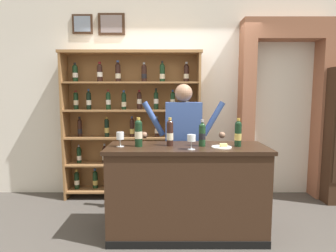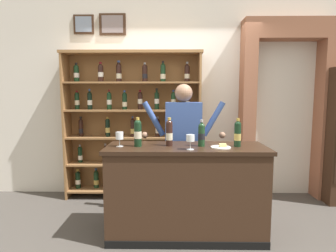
{
  "view_description": "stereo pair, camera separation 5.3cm",
  "coord_description": "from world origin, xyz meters",
  "px_view_note": "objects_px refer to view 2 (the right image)",
  "views": [
    {
      "loc": [
        -0.02,
        -2.97,
        1.54
      ],
      "look_at": [
        -0.02,
        0.38,
        1.15
      ],
      "focal_mm": 30.4,
      "sensor_mm": 36.0,
      "label": 1
    },
    {
      "loc": [
        0.03,
        -2.97,
        1.54
      ],
      "look_at": [
        -0.02,
        0.38,
        1.15
      ],
      "focal_mm": 30.4,
      "sensor_mm": 36.0,
      "label": 2
    }
  ],
  "objects_px": {
    "tasting_bottle_riserva": "(169,133)",
    "wine_shelf": "(133,122)",
    "shopkeeper": "(183,134)",
    "tasting_bottle_rosso": "(238,133)",
    "tasting_bottle_chianti": "(138,132)",
    "wine_glass_right": "(190,139)",
    "cheese_plate": "(221,147)",
    "tasting_counter": "(186,191)",
    "wine_glass_left": "(120,137)",
    "tasting_bottle_vin_santo": "(202,134)"
  },
  "relations": [
    {
      "from": "shopkeeper",
      "to": "wine_glass_right",
      "type": "distance_m",
      "value": 0.74
    },
    {
      "from": "tasting_bottle_rosso",
      "to": "wine_glass_right",
      "type": "distance_m",
      "value": 0.53
    },
    {
      "from": "tasting_bottle_vin_santo",
      "to": "tasting_counter",
      "type": "bearing_deg",
      "value": 176.51
    },
    {
      "from": "wine_shelf",
      "to": "tasting_bottle_rosso",
      "type": "bearing_deg",
      "value": -43.51
    },
    {
      "from": "tasting_bottle_chianti",
      "to": "tasting_bottle_rosso",
      "type": "xyz_separation_m",
      "value": [
        1.04,
        0.01,
        -0.01
      ]
    },
    {
      "from": "wine_glass_right",
      "to": "cheese_plate",
      "type": "relative_size",
      "value": 0.74
    },
    {
      "from": "tasting_bottle_vin_santo",
      "to": "wine_glass_right",
      "type": "bearing_deg",
      "value": -124.62
    },
    {
      "from": "wine_shelf",
      "to": "tasting_bottle_riserva",
      "type": "relative_size",
      "value": 7.05
    },
    {
      "from": "tasting_bottle_vin_santo",
      "to": "tasting_bottle_chianti",
      "type": "bearing_deg",
      "value": -178.49
    },
    {
      "from": "tasting_bottle_riserva",
      "to": "wine_glass_left",
      "type": "bearing_deg",
      "value": -174.67
    },
    {
      "from": "tasting_counter",
      "to": "cheese_plate",
      "type": "relative_size",
      "value": 8.29
    },
    {
      "from": "wine_glass_left",
      "to": "tasting_counter",
      "type": "bearing_deg",
      "value": 3.08
    },
    {
      "from": "tasting_bottle_rosso",
      "to": "tasting_bottle_riserva",
      "type": "bearing_deg",
      "value": 177.48
    },
    {
      "from": "wine_glass_left",
      "to": "cheese_plate",
      "type": "distance_m",
      "value": 1.06
    },
    {
      "from": "tasting_bottle_chianti",
      "to": "wine_glass_left",
      "type": "height_order",
      "value": "tasting_bottle_chianti"
    },
    {
      "from": "tasting_bottle_riserva",
      "to": "wine_shelf",
      "type": "bearing_deg",
      "value": 115.18
    },
    {
      "from": "tasting_bottle_riserva",
      "to": "tasting_bottle_rosso",
      "type": "distance_m",
      "value": 0.71
    },
    {
      "from": "wine_glass_left",
      "to": "wine_shelf",
      "type": "bearing_deg",
      "value": 91.22
    },
    {
      "from": "shopkeeper",
      "to": "tasting_bottle_rosso",
      "type": "distance_m",
      "value": 0.79
    },
    {
      "from": "tasting_bottle_chianti",
      "to": "wine_glass_right",
      "type": "relative_size",
      "value": 2.02
    },
    {
      "from": "wine_glass_left",
      "to": "cheese_plate",
      "type": "bearing_deg",
      "value": -3.2
    },
    {
      "from": "shopkeeper",
      "to": "tasting_bottle_riserva",
      "type": "xyz_separation_m",
      "value": [
        -0.17,
        -0.53,
        0.09
      ]
    },
    {
      "from": "tasting_bottle_riserva",
      "to": "cheese_plate",
      "type": "distance_m",
      "value": 0.56
    },
    {
      "from": "wine_shelf",
      "to": "wine_glass_left",
      "type": "height_order",
      "value": "wine_shelf"
    },
    {
      "from": "shopkeeper",
      "to": "tasting_bottle_riserva",
      "type": "bearing_deg",
      "value": -107.61
    },
    {
      "from": "wine_shelf",
      "to": "tasting_bottle_vin_santo",
      "type": "height_order",
      "value": "wine_shelf"
    },
    {
      "from": "tasting_bottle_vin_santo",
      "to": "wine_glass_right",
      "type": "height_order",
      "value": "tasting_bottle_vin_santo"
    },
    {
      "from": "wine_shelf",
      "to": "wine_glass_right",
      "type": "distance_m",
      "value": 1.57
    },
    {
      "from": "tasting_bottle_chianti",
      "to": "wine_glass_right",
      "type": "distance_m",
      "value": 0.57
    },
    {
      "from": "wine_shelf",
      "to": "shopkeeper",
      "type": "distance_m",
      "value": 0.96
    },
    {
      "from": "tasting_bottle_chianti",
      "to": "tasting_counter",
      "type": "bearing_deg",
      "value": 3.08
    },
    {
      "from": "tasting_counter",
      "to": "tasting_bottle_chianti",
      "type": "bearing_deg",
      "value": -176.92
    },
    {
      "from": "tasting_counter",
      "to": "tasting_bottle_chianti",
      "type": "xyz_separation_m",
      "value": [
        -0.51,
        -0.03,
        0.64
      ]
    },
    {
      "from": "tasting_bottle_rosso",
      "to": "tasting_bottle_vin_santo",
      "type": "bearing_deg",
      "value": 178.38
    },
    {
      "from": "tasting_bottle_rosso",
      "to": "wine_shelf",
      "type": "bearing_deg",
      "value": 136.49
    },
    {
      "from": "tasting_bottle_chianti",
      "to": "tasting_bottle_vin_santo",
      "type": "relative_size",
      "value": 1.09
    },
    {
      "from": "tasting_counter",
      "to": "tasting_bottle_riserva",
      "type": "relative_size",
      "value": 5.61
    },
    {
      "from": "shopkeeper",
      "to": "wine_glass_right",
      "type": "relative_size",
      "value": 10.92
    },
    {
      "from": "tasting_counter",
      "to": "tasting_bottle_riserva",
      "type": "xyz_separation_m",
      "value": [
        -0.18,
        0.01,
        0.63
      ]
    },
    {
      "from": "tasting_bottle_riserva",
      "to": "wine_glass_right",
      "type": "bearing_deg",
      "value": -44.66
    },
    {
      "from": "tasting_bottle_chianti",
      "to": "wine_glass_left",
      "type": "bearing_deg",
      "value": -176.92
    },
    {
      "from": "tasting_bottle_chianti",
      "to": "cheese_plate",
      "type": "bearing_deg",
      "value": -4.59
    },
    {
      "from": "shopkeeper",
      "to": "tasting_bottle_vin_santo",
      "type": "relative_size",
      "value": 5.86
    },
    {
      "from": "wine_glass_left",
      "to": "tasting_bottle_vin_santo",
      "type": "bearing_deg",
      "value": 1.86
    },
    {
      "from": "tasting_counter",
      "to": "tasting_bottle_chianti",
      "type": "height_order",
      "value": "tasting_bottle_chianti"
    },
    {
      "from": "tasting_bottle_chianti",
      "to": "wine_glass_right",
      "type": "bearing_deg",
      "value": -17.32
    },
    {
      "from": "wine_shelf",
      "to": "cheese_plate",
      "type": "bearing_deg",
      "value": -49.71
    },
    {
      "from": "tasting_counter",
      "to": "tasting_bottle_rosso",
      "type": "relative_size",
      "value": 5.69
    },
    {
      "from": "shopkeeper",
      "to": "tasting_bottle_chianti",
      "type": "bearing_deg",
      "value": -131.23
    },
    {
      "from": "wine_shelf",
      "to": "wine_glass_left",
      "type": "distance_m",
      "value": 1.21
    }
  ]
}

